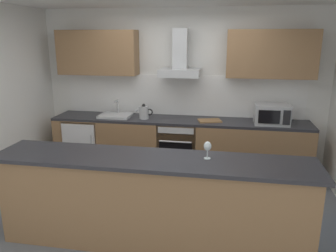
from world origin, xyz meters
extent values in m
cube|color=slate|center=(0.00, 0.00, -0.01)|extent=(5.58, 4.42, 0.02)
cube|color=white|center=(0.00, 1.77, 1.30)|extent=(5.58, 0.12, 2.60)
cube|color=white|center=(0.00, 1.70, 1.23)|extent=(3.90, 0.02, 0.66)
cube|color=olive|center=(0.00, 1.39, 0.43)|extent=(4.03, 0.60, 0.86)
cube|color=#28282D|center=(0.00, 1.39, 0.88)|extent=(4.03, 0.60, 0.04)
cube|color=olive|center=(0.01, -0.57, 0.47)|extent=(3.18, 0.52, 0.94)
cube|color=#28282D|center=(0.01, -0.57, 0.96)|extent=(3.28, 0.64, 0.04)
cube|color=olive|center=(-1.34, 1.54, 1.91)|extent=(1.29, 0.32, 0.70)
cube|color=olive|center=(1.34, 1.54, 1.91)|extent=(1.29, 0.32, 0.70)
cube|color=slate|center=(0.00, 1.37, 0.46)|extent=(0.60, 0.56, 0.80)
cube|color=black|center=(0.00, 1.08, 0.40)|extent=(0.50, 0.02, 0.48)
cube|color=#B7BABC|center=(0.00, 1.08, 0.80)|extent=(0.54, 0.02, 0.09)
cylinder|color=#B7BABC|center=(0.00, 1.04, 0.64)|extent=(0.49, 0.02, 0.02)
cube|color=white|center=(-1.57, 1.37, 0.42)|extent=(0.58, 0.56, 0.85)
cube|color=silver|center=(-1.57, 1.08, 0.43)|extent=(0.55, 0.02, 0.80)
cylinder|color=#B7BABC|center=(-1.35, 1.06, 0.47)|extent=(0.02, 0.02, 0.38)
cube|color=#B7BABC|center=(1.40, 1.34, 1.05)|extent=(0.50, 0.36, 0.30)
cube|color=black|center=(1.34, 1.15, 1.05)|extent=(0.30, 0.02, 0.19)
cube|color=black|center=(1.58, 1.15, 1.05)|extent=(0.10, 0.01, 0.21)
cube|color=silver|center=(-1.03, 1.37, 0.92)|extent=(0.50, 0.40, 0.04)
cylinder|color=#B7BABC|center=(-1.03, 1.50, 1.03)|extent=(0.03, 0.03, 0.26)
cylinder|color=#B7BABC|center=(-1.03, 1.42, 1.15)|extent=(0.03, 0.16, 0.03)
cylinder|color=#B7BABC|center=(-0.55, 1.33, 1.00)|extent=(0.15, 0.15, 0.20)
sphere|color=black|center=(-0.55, 1.33, 1.11)|extent=(0.06, 0.06, 0.06)
cone|color=#B7BABC|center=(-0.65, 1.33, 1.04)|extent=(0.09, 0.04, 0.07)
torus|color=black|center=(-0.46, 1.33, 1.01)|extent=(0.11, 0.02, 0.11)
cube|color=#B7BABC|center=(0.00, 1.47, 1.62)|extent=(0.62, 0.45, 0.12)
cube|color=#B7BABC|center=(0.00, 1.52, 1.98)|extent=(0.22, 0.22, 0.60)
cylinder|color=silver|center=(0.56, -0.49, 0.98)|extent=(0.07, 0.07, 0.01)
cylinder|color=silver|center=(0.56, -0.49, 1.03)|extent=(0.01, 0.01, 0.09)
ellipsoid|color=silver|center=(0.56, -0.49, 1.11)|extent=(0.08, 0.08, 0.10)
cube|color=#9E7247|center=(0.49, 1.34, 0.91)|extent=(0.39, 0.31, 0.02)
camera|label=1|loc=(0.72, -3.61, 2.15)|focal=35.34mm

